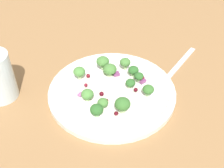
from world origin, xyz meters
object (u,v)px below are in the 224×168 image
(broccoli_floret_0, at_px, (139,76))
(broccoli_floret_1, at_px, (103,103))
(plate, at_px, (112,91))
(broccoli_floret_2, at_px, (133,70))
(fork, at_px, (175,69))

(broccoli_floret_0, bearing_deg, broccoli_floret_1, -162.84)
(broccoli_floret_1, bearing_deg, plate, 44.22)
(plate, distance_m, broccoli_floret_0, 0.06)
(plate, bearing_deg, broccoli_floret_2, 14.25)
(broccoli_floret_0, relative_size, fork, 0.11)
(broccoli_floret_1, xyz_separation_m, broccoli_floret_2, (0.10, 0.06, 0.00))
(broccoli_floret_0, distance_m, fork, 0.11)
(plate, bearing_deg, broccoli_floret_1, -135.78)
(plate, distance_m, broccoli_floret_1, 0.06)
(plate, height_order, broccoli_floret_0, broccoli_floret_0)
(broccoli_floret_1, xyz_separation_m, fork, (0.21, 0.04, -0.02))
(plate, distance_m, broccoli_floret_2, 0.07)
(broccoli_floret_1, bearing_deg, broccoli_floret_0, 17.16)
(plate, relative_size, fork, 1.52)
(fork, bearing_deg, broccoli_floret_2, 173.57)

